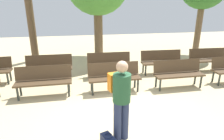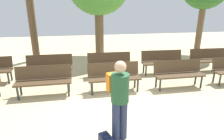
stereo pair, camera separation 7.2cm
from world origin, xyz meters
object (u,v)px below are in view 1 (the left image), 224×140
at_px(bench_r0_c3, 178,72).
at_px(tree_0, 32,26).
at_px(bench_r1_c3, 162,60).
at_px(bench_r0_c2, 114,75).
at_px(bench_r0_c1, 44,79).
at_px(bench_r1_c1, 49,66).
at_px(bench_r1_c2, 109,63).
at_px(visitor_with_backpack, 121,96).
at_px(bench_r1_c4, 209,58).

distance_m(bench_r0_c3, tree_0, 6.66).
xyz_separation_m(bench_r1_c3, tree_0, (-5.18, 2.71, 1.09)).
xyz_separation_m(bench_r0_c3, bench_r1_c3, (0.03, 1.36, 0.00)).
bearing_deg(bench_r0_c2, bench_r0_c3, -2.32).
bearing_deg(bench_r0_c1, bench_r0_c2, -1.41).
relative_size(bench_r1_c1, tree_0, 0.50).
relative_size(bench_r1_c1, bench_r1_c2, 0.99).
xyz_separation_m(bench_r1_c1, bench_r1_c3, (4.21, -0.03, 0.00)).
distance_m(bench_r0_c3, visitor_with_backpack, 3.29).
height_order(bench_r0_c2, bench_r1_c2, same).
bearing_deg(visitor_with_backpack, bench_r0_c2, -112.63).
height_order(bench_r1_c1, visitor_with_backpack, visitor_with_backpack).
xyz_separation_m(bench_r0_c3, bench_r1_c2, (-2.04, 1.36, 0.00)).
distance_m(bench_r0_c2, bench_r1_c1, 2.47).
bearing_deg(bench_r0_c3, bench_r1_c2, 145.65).
xyz_separation_m(bench_r1_c1, visitor_with_backpack, (1.78, -3.60, 0.43)).
xyz_separation_m(bench_r1_c4, visitor_with_backpack, (-4.43, -3.55, 0.43)).
bearing_deg(bench_r1_c2, visitor_with_backpack, -94.09).
bearing_deg(bench_r1_c1, visitor_with_backpack, -63.08).
xyz_separation_m(bench_r0_c1, bench_r1_c1, (-0.00, 1.28, 0.00)).
xyz_separation_m(bench_r0_c1, bench_r1_c3, (4.21, 1.26, 0.00)).
bearing_deg(bench_r1_c4, bench_r0_c1, -166.93).
xyz_separation_m(bench_r1_c1, bench_r1_c4, (6.22, -0.05, 0.00)).
relative_size(bench_r1_c2, bench_r1_c3, 1.00).
height_order(bench_r0_c1, tree_0, tree_0).
bearing_deg(bench_r0_c3, bench_r0_c1, 177.92).
bearing_deg(tree_0, bench_r0_c2, -52.56).
xyz_separation_m(bench_r0_c2, visitor_with_backpack, (-0.30, -2.28, 0.43)).
bearing_deg(bench_r0_c1, bench_r1_c2, 29.75).
bearing_deg(visitor_with_backpack, bench_r0_c3, -152.33).
xyz_separation_m(bench_r0_c2, bench_r0_c3, (2.09, -0.07, 0.00)).
height_order(bench_r0_c1, bench_r1_c2, same).
xyz_separation_m(bench_r0_c3, tree_0, (-5.15, 4.07, 1.09)).
relative_size(bench_r1_c2, tree_0, 0.50).
bearing_deg(bench_r1_c3, bench_r1_c1, -178.23).
relative_size(bench_r0_c1, tree_0, 0.50).
bearing_deg(tree_0, bench_r1_c3, -27.63).
bearing_deg(bench_r1_c3, bench_r0_c1, -161.22).
bearing_deg(bench_r0_c3, tree_0, 141.00).
height_order(bench_r1_c1, bench_r1_c4, same).
relative_size(bench_r0_c3, visitor_with_backpack, 0.97).
bearing_deg(bench_r1_c1, bench_r0_c2, -31.65).
bearing_deg(bench_r0_c1, bench_r1_c3, 16.06).
xyz_separation_m(bench_r0_c1, tree_0, (-0.97, 3.97, 1.09)).
xyz_separation_m(bench_r0_c2, bench_r1_c2, (0.05, 1.28, 0.00)).
bearing_deg(bench_r1_c1, bench_r0_c3, -17.82).
relative_size(bench_r1_c3, tree_0, 0.51).
relative_size(bench_r1_c4, visitor_with_backpack, 0.98).
height_order(bench_r0_c2, bench_r1_c4, same).
distance_m(bench_r0_c1, bench_r0_c3, 4.18).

